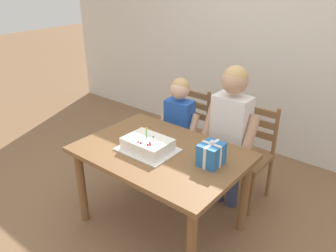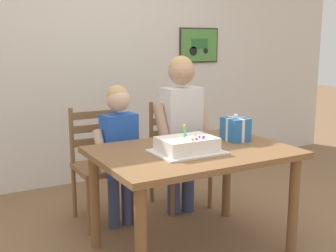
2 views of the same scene
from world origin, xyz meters
name	(u,v)px [view 1 (image 1 of 2)]	position (x,y,z in m)	size (l,w,h in m)	color
ground_plane	(162,223)	(0.00, 0.00, 0.00)	(20.00, 20.00, 0.00)	#846042
back_wall	(269,41)	(0.00, 1.86, 1.30)	(6.40, 0.11, 2.60)	silver
dining_table	(161,162)	(0.00, 0.00, 0.63)	(1.31, 0.91, 0.73)	brown
birthday_cake	(148,145)	(-0.08, -0.06, 0.78)	(0.44, 0.34, 0.19)	white
gift_box_red_large	(211,154)	(0.41, 0.08, 0.81)	(0.16, 0.18, 0.20)	#286BB7
chair_left	(184,132)	(-0.36, 0.81, 0.47)	(0.42, 0.42, 0.92)	brown
chair_right	(247,154)	(0.36, 0.81, 0.47)	(0.42, 0.42, 0.92)	brown
child_older	(231,125)	(0.27, 0.61, 0.81)	(0.48, 0.27, 1.33)	#38426B
child_younger	(179,122)	(-0.28, 0.61, 0.68)	(0.42, 0.24, 1.12)	#38426B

